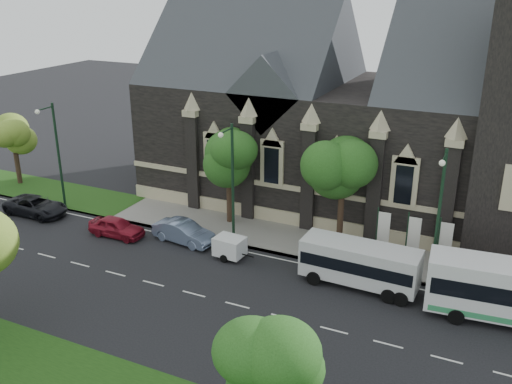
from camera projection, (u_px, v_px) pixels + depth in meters
The scene contains 18 objects.
ground at pixel (237, 305), 33.52m from camera, with size 160.00×160.00×0.00m, color black.
sidewalk at pixel (296, 241), 41.52m from camera, with size 80.00×5.00×0.15m, color gray.
museum at pixel (401, 114), 44.45m from camera, with size 40.00×17.70×29.90m.
tree_park_east at pixel (269, 359), 21.53m from camera, with size 3.40×3.40×6.28m.
tree_walk_right at pixel (347, 168), 39.22m from camera, with size 4.08×4.08×7.80m.
tree_walk_left at pixel (232, 153), 42.82m from camera, with size 3.91×3.91×7.64m.
tree_walk_far at pixel (16, 137), 51.52m from camera, with size 3.40×3.40×6.28m.
street_lamp_near at pixel (439, 212), 33.72m from camera, with size 0.36×1.88×9.00m.
street_lamp_mid at pixel (231, 179), 39.28m from camera, with size 0.36×1.88×9.00m.
street_lamp_far at pixel (56, 151), 45.63m from camera, with size 0.36×1.88×9.00m.
banner_flag_left at pixel (381, 230), 37.78m from camera, with size 0.90×0.10×4.00m.
banner_flag_center at pixel (411, 236), 36.99m from camera, with size 0.90×0.10×4.00m.
banner_flag_right at pixel (443, 241), 36.19m from camera, with size 0.90×0.10×4.00m.
shuttle_bus at pixel (360, 263), 35.07m from camera, with size 7.40×2.77×2.83m.
box_trailer at pixel (230, 246), 38.86m from camera, with size 2.95×1.74×1.55m.
sedan at pixel (184, 232), 41.25m from camera, with size 1.69×4.86×1.60m, color slate.
car_far_red at pixel (117, 227), 42.23m from camera, with size 1.75×4.36×1.49m, color maroon.
car_far_black at pixel (36, 206), 46.06m from camera, with size 2.51×5.45×1.51m, color black.
Camera 1 is at (13.29, -25.69, 18.26)m, focal length 39.55 mm.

